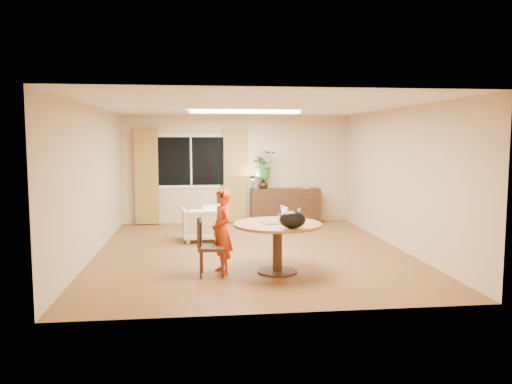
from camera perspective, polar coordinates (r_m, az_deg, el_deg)
floor at (r=9.09m, az=-0.55°, el=-6.80°), size 6.50×6.50×0.00m
ceiling at (r=8.88m, az=-0.57°, el=9.79°), size 6.50×6.50×0.00m
wall_back at (r=12.12m, az=-2.20°, el=2.62°), size 5.50×0.00×5.50m
wall_left at (r=9.02m, az=-18.21°, el=1.16°), size 0.00×6.50×6.50m
wall_right at (r=9.58m, az=16.03°, el=1.50°), size 0.00×6.50×6.50m
window at (r=12.05m, az=-7.43°, el=3.51°), size 1.70×0.03×1.30m
curtain_left at (r=12.06m, az=-12.41°, el=1.73°), size 0.55×0.08×2.25m
curtain_right at (r=12.03m, az=-2.40°, el=1.86°), size 0.55×0.08×2.25m
ceiling_panel at (r=10.07m, az=-1.31°, el=9.14°), size 2.20×0.35×0.05m
dining_table at (r=7.57m, az=2.47°, el=-4.78°), size 1.33×1.33×0.76m
dining_chair at (r=7.45m, az=-5.07°, el=-6.16°), size 0.45×0.42×0.89m
child at (r=7.55m, az=-3.92°, el=-4.49°), size 0.54×0.43×1.28m
laptop at (r=7.49m, az=2.18°, el=-2.62°), size 0.44×0.35×0.26m
tumbler at (r=7.81m, az=2.81°, el=-2.83°), size 0.08×0.08×0.11m
wine_glass at (r=7.83m, az=4.96°, el=-2.54°), size 0.07×0.07×0.19m
pot_lid at (r=7.92m, az=3.97°, el=-3.00°), size 0.23×0.23×0.03m
handbag at (r=7.08m, az=4.21°, el=-3.18°), size 0.40×0.25×0.25m
armchair at (r=10.05m, az=-6.33°, el=-3.65°), size 0.77×0.79×0.67m
throw at (r=9.97m, az=-4.66°, el=-1.68°), size 0.55×0.63×0.03m
sideboard at (r=12.11m, az=3.36°, el=-1.57°), size 1.68×0.41×0.84m
vase at (r=11.97m, az=0.81°, el=0.97°), size 0.28×0.28×0.25m
bouquet at (r=11.94m, az=0.87°, el=3.15°), size 0.73×0.67×0.66m
book_stack at (r=12.16m, az=5.73°, el=0.64°), size 0.21×0.16×0.09m
desk_lamp at (r=11.88m, az=-0.40°, el=1.13°), size 0.17×0.17×0.33m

